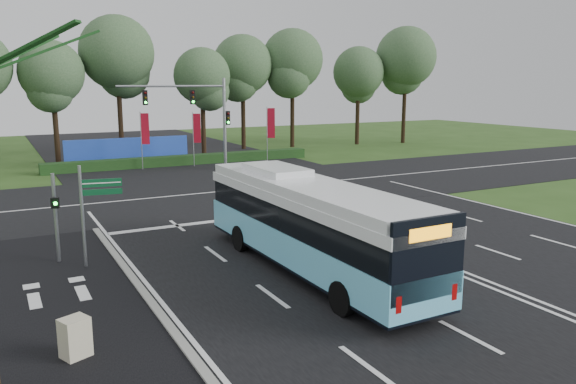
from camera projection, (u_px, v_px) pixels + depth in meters
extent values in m
plane|color=#2B4A18|center=(355.00, 234.00, 24.90)|extent=(120.00, 120.00, 0.00)
cube|color=black|center=(355.00, 234.00, 24.90)|extent=(20.00, 120.00, 0.04)
cube|color=black|center=(246.00, 189.00, 35.31)|extent=(120.00, 14.00, 0.05)
cube|color=black|center=(63.00, 309.00, 16.54)|extent=(5.00, 18.00, 0.06)
cube|color=gray|center=(144.00, 294.00, 17.64)|extent=(0.25, 18.00, 0.12)
cube|color=#6AD0F6|center=(309.00, 242.00, 19.78)|extent=(2.63, 12.07, 1.10)
cube|color=black|center=(309.00, 256.00, 19.88)|extent=(2.61, 12.01, 0.30)
cube|color=black|center=(310.00, 214.00, 19.59)|extent=(2.53, 11.89, 0.95)
cube|color=white|center=(310.00, 197.00, 19.48)|extent=(2.63, 12.07, 0.35)
cube|color=white|center=(310.00, 188.00, 19.41)|extent=(2.58, 11.59, 0.35)
cube|color=white|center=(276.00, 169.00, 21.52)|extent=(1.64, 3.03, 0.25)
cube|color=black|center=(428.00, 259.00, 14.44)|extent=(2.44, 0.14, 2.21)
cube|color=orange|center=(430.00, 233.00, 14.27)|extent=(1.41, 0.07, 0.35)
cylinder|color=black|center=(240.00, 238.00, 22.28)|extent=(0.29, 1.05, 1.04)
cylinder|color=black|center=(292.00, 231.00, 23.38)|extent=(0.29, 1.05, 1.04)
cylinder|color=black|center=(342.00, 299.00, 16.05)|extent=(0.29, 1.05, 1.04)
cylinder|color=black|center=(406.00, 285.00, 17.15)|extent=(0.29, 1.05, 1.04)
cylinder|color=gray|center=(56.00, 219.00, 20.60)|extent=(0.14, 0.14, 3.38)
cube|color=black|center=(55.00, 203.00, 20.33)|extent=(0.31, 0.25, 0.39)
sphere|color=#19F233|center=(55.00, 203.00, 20.24)|extent=(0.14, 0.14, 0.14)
cylinder|color=gray|center=(83.00, 217.00, 20.00)|extent=(0.11, 0.11, 3.75)
cube|color=#0C4524|center=(101.00, 183.00, 19.98)|extent=(1.39, 0.31, 0.28)
cube|color=#0C4524|center=(102.00, 192.00, 20.04)|extent=(1.39, 0.31, 0.21)
cube|color=white|center=(101.00, 183.00, 19.95)|extent=(1.29, 0.24, 0.04)
cube|color=beige|center=(75.00, 339.00, 13.52)|extent=(0.78, 0.73, 1.05)
cylinder|color=gray|center=(141.00, 141.00, 43.12)|extent=(0.07, 0.07, 4.46)
cube|color=maroon|center=(145.00, 129.00, 43.03)|extent=(0.59, 0.17, 2.38)
cylinder|color=gray|center=(193.00, 140.00, 44.86)|extent=(0.07, 0.07, 4.34)
cube|color=maroon|center=(197.00, 128.00, 44.72)|extent=(0.55, 0.26, 2.31)
cylinder|color=gray|center=(267.00, 135.00, 47.15)|extent=(0.07, 0.07, 4.68)
cube|color=maroon|center=(271.00, 123.00, 46.98)|extent=(0.58, 0.29, 2.49)
cylinder|color=gray|center=(225.00, 125.00, 42.94)|extent=(0.24, 0.24, 7.00)
cylinder|color=gray|center=(172.00, 86.00, 40.55)|extent=(8.00, 0.16, 0.16)
cube|color=black|center=(192.00, 97.00, 41.39)|extent=(0.32, 0.28, 1.05)
cube|color=black|center=(145.00, 98.00, 39.78)|extent=(0.32, 0.28, 1.05)
cube|color=black|center=(228.00, 118.00, 42.96)|extent=(0.32, 0.28, 1.05)
cube|color=#133312|center=(185.00, 160.00, 46.07)|extent=(22.00, 1.20, 0.80)
cube|color=blue|center=(128.00, 151.00, 46.27)|extent=(10.00, 0.30, 2.20)
cylinder|color=black|center=(55.00, 121.00, 46.62)|extent=(0.44, 0.44, 7.10)
sphere|color=#304E2E|center=(52.00, 72.00, 45.87)|extent=(5.23, 5.23, 5.23)
cylinder|color=black|center=(120.00, 109.00, 50.03)|extent=(0.44, 0.44, 8.80)
sphere|color=#304E2E|center=(117.00, 53.00, 49.11)|extent=(6.48, 6.48, 6.48)
cylinder|color=black|center=(203.00, 118.00, 51.44)|extent=(0.44, 0.44, 6.91)
sphere|color=#304E2E|center=(202.00, 76.00, 50.72)|extent=(5.09, 5.09, 5.09)
cylinder|color=black|center=(243.00, 110.00, 56.58)|extent=(0.44, 0.44, 8.03)
sphere|color=#304E2E|center=(242.00, 65.00, 55.74)|extent=(5.91, 5.91, 5.91)
cylinder|color=black|center=(292.00, 106.00, 58.57)|extent=(0.44, 0.44, 8.56)
sphere|color=#304E2E|center=(292.00, 60.00, 57.68)|extent=(6.31, 6.31, 6.31)
cylinder|color=black|center=(358.00, 110.00, 61.28)|extent=(0.44, 0.44, 7.42)
sphere|color=#304E2E|center=(358.00, 72.00, 60.51)|extent=(5.47, 5.47, 5.47)
cylinder|color=black|center=(404.00, 103.00, 62.71)|extent=(0.44, 0.44, 9.00)
sphere|color=#304E2E|center=(406.00, 57.00, 61.77)|extent=(6.63, 6.63, 6.63)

